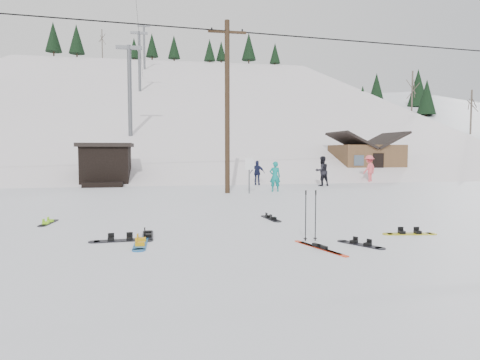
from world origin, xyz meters
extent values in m
plane|color=white|center=(0.00, 0.00, 0.00)|extent=(200.00, 200.00, 0.00)
cube|color=white|center=(0.00, 55.00, -12.00)|extent=(60.00, 85.24, 65.97)
cube|color=white|center=(38.00, 50.00, -11.00)|extent=(45.66, 93.98, 54.59)
cylinder|color=#3A2819|center=(2.00, 14.00, 4.50)|extent=(0.26, 0.26, 9.00)
cube|color=#3A2819|center=(2.00, 14.00, 8.40)|extent=(2.00, 0.12, 0.12)
cylinder|color=black|center=(2.00, 14.00, 8.52)|extent=(0.08, 0.08, 0.12)
cylinder|color=#595B60|center=(3.10, 13.60, 0.90)|extent=(0.07, 0.07, 1.80)
cube|color=white|center=(3.10, 13.56, 1.55)|extent=(0.50, 0.04, 0.60)
cube|color=black|center=(-5.00, 21.00, 1.25)|extent=(3.00, 3.00, 2.50)
cube|color=black|center=(-5.00, 21.00, 2.62)|extent=(3.40, 3.40, 0.25)
cube|color=black|center=(-5.00, 19.20, 0.15)|extent=(2.40, 1.20, 0.30)
cylinder|color=#595B60|center=(-4.00, 30.00, 7.25)|extent=(0.36, 0.36, 8.00)
cube|color=#595B60|center=(-4.00, 30.00, 11.05)|extent=(2.20, 0.30, 0.30)
cylinder|color=#595B60|center=(-4.00, 50.00, 13.75)|extent=(0.36, 0.36, 8.00)
cube|color=#595B60|center=(-4.00, 50.00, 17.55)|extent=(2.20, 0.30, 0.30)
cylinder|color=#595B60|center=(-4.00, 70.00, 20.25)|extent=(0.36, 0.36, 8.00)
cube|color=#595B60|center=(-4.00, 70.00, 24.05)|extent=(2.20, 0.30, 0.30)
cube|color=brown|center=(15.00, 24.00, 1.35)|extent=(5.00, 4.00, 2.70)
cube|color=black|center=(13.65, 24.00, 3.05)|extent=(2.69, 4.40, 1.43)
cube|color=black|center=(16.35, 24.00, 3.05)|extent=(2.69, 4.40, 1.43)
cube|color=black|center=(15.00, 21.98, 1.10)|extent=(0.90, 0.06, 1.90)
cube|color=#1B66B2|center=(-1.99, 2.11, 0.01)|extent=(0.33, 1.33, 0.03)
cylinder|color=#1B66B2|center=(-1.98, 2.77, 0.01)|extent=(0.30, 0.30, 0.03)
cylinder|color=#1B66B2|center=(-2.01, 1.45, 0.01)|extent=(0.30, 0.30, 0.03)
cube|color=orange|center=(-1.99, 2.35, 0.07)|extent=(0.22, 0.17, 0.09)
cube|color=orange|center=(-2.00, 1.87, 0.07)|extent=(0.22, 0.17, 0.09)
cube|color=red|center=(2.14, 0.80, 0.01)|extent=(0.62, 1.61, 0.02)
cube|color=black|center=(2.14, 0.80, 0.06)|extent=(0.17, 0.31, 0.07)
cube|color=red|center=(2.08, 0.96, 0.01)|extent=(0.62, 1.61, 0.02)
cube|color=black|center=(2.08, 0.96, 0.06)|extent=(0.17, 0.31, 0.07)
cylinder|color=black|center=(2.06, 1.74, 0.62)|extent=(0.02, 0.02, 1.25)
cylinder|color=black|center=(2.06, 1.74, 0.06)|extent=(0.09, 0.09, 0.01)
cylinder|color=black|center=(2.06, 1.74, 1.22)|extent=(0.04, 0.04, 0.11)
cylinder|color=black|center=(2.32, 1.74, 0.62)|extent=(0.02, 0.02, 1.25)
cylinder|color=black|center=(2.32, 1.74, 0.06)|extent=(0.09, 0.09, 0.01)
cylinder|color=black|center=(2.32, 1.74, 1.22)|extent=(0.04, 0.04, 0.11)
cube|color=black|center=(-2.51, 2.59, 0.01)|extent=(1.27, 0.36, 0.03)
cylinder|color=black|center=(-1.88, 2.63, 0.01)|extent=(0.29, 0.29, 0.03)
cylinder|color=black|center=(-3.14, 2.56, 0.01)|extent=(0.29, 0.29, 0.03)
cube|color=black|center=(-2.28, 2.60, 0.07)|extent=(0.17, 0.21, 0.08)
cube|color=black|center=(-2.74, 2.58, 0.07)|extent=(0.17, 0.21, 0.08)
cube|color=black|center=(-1.85, 3.08, 0.01)|extent=(0.30, 1.22, 0.02)
cylinder|color=black|center=(-1.86, 3.69, 0.01)|extent=(0.28, 0.28, 0.02)
cylinder|color=black|center=(-1.84, 2.47, 0.01)|extent=(0.28, 0.28, 0.02)
cube|color=black|center=(-1.85, 3.30, 0.06)|extent=(0.20, 0.15, 0.08)
cube|color=black|center=(-1.85, 2.86, 0.06)|extent=(0.20, 0.15, 0.08)
cube|color=black|center=(-4.96, 5.70, 0.01)|extent=(0.37, 1.10, 0.02)
cylinder|color=black|center=(-4.90, 6.23, 0.01)|extent=(0.25, 0.25, 0.02)
cylinder|color=black|center=(-5.02, 5.16, 0.01)|extent=(0.25, 0.25, 0.02)
cube|color=#96F21C|center=(-4.94, 5.89, 0.06)|extent=(0.19, 0.15, 0.07)
cube|color=#96F21C|center=(-4.98, 5.50, 0.06)|extent=(0.19, 0.15, 0.07)
cube|color=black|center=(3.21, 1.06, 0.01)|extent=(0.75, 1.03, 0.02)
cylinder|color=black|center=(3.48, 0.61, 0.01)|extent=(0.24, 0.24, 0.02)
cylinder|color=black|center=(2.94, 1.51, 0.01)|extent=(0.24, 0.24, 0.02)
cube|color=black|center=(3.31, 0.90, 0.06)|extent=(0.22, 0.20, 0.07)
cube|color=black|center=(3.11, 1.22, 0.06)|extent=(0.22, 0.20, 0.07)
cube|color=gold|center=(5.13, 2.04, 0.01)|extent=(1.24, 0.46, 0.02)
cylinder|color=gold|center=(5.72, 1.95, 0.01)|extent=(0.28, 0.28, 0.02)
cylinder|color=gold|center=(4.53, 2.13, 0.01)|extent=(0.28, 0.28, 0.02)
cube|color=black|center=(5.34, 2.01, 0.06)|extent=(0.18, 0.22, 0.08)
cube|color=black|center=(4.91, 2.07, 0.06)|extent=(0.18, 0.22, 0.08)
cube|color=black|center=(2.08, 5.24, 0.01)|extent=(0.40, 1.18, 0.02)
cylinder|color=black|center=(2.01, 5.81, 0.01)|extent=(0.27, 0.27, 0.02)
cylinder|color=black|center=(2.15, 4.66, 0.01)|extent=(0.27, 0.27, 0.02)
cube|color=black|center=(2.06, 5.44, 0.06)|extent=(0.21, 0.16, 0.08)
cube|color=black|center=(2.11, 5.03, 0.06)|extent=(0.21, 0.16, 0.08)
imported|color=#0C817B|center=(4.70, 14.33, 0.83)|extent=(0.64, 0.45, 1.66)
imported|color=black|center=(8.62, 17.38, 0.95)|extent=(1.05, 0.90, 1.90)
imported|color=#F1555C|center=(12.96, 19.48, 0.96)|extent=(1.44, 1.27, 1.93)
imported|color=#171B3B|center=(4.75, 18.83, 0.80)|extent=(1.01, 0.70, 1.60)
camera|label=1|loc=(-1.50, -8.37, 2.28)|focal=32.00mm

